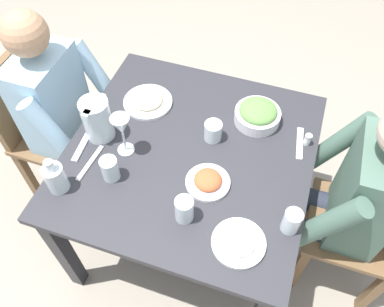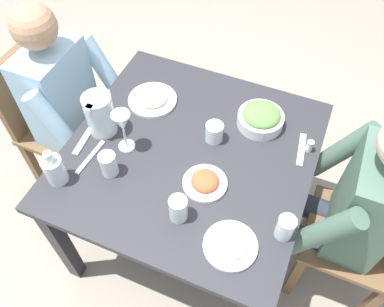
# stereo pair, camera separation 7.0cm
# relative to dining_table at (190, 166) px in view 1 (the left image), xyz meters

# --- Properties ---
(ground_plane) EXTENTS (8.00, 8.00, 0.00)m
(ground_plane) POSITION_rel_dining_table_xyz_m (0.00, 0.00, -0.61)
(ground_plane) COLOR gray
(dining_table) EXTENTS (0.99, 0.99, 0.71)m
(dining_table) POSITION_rel_dining_table_xyz_m (0.00, 0.00, 0.00)
(dining_table) COLOR #2D2D33
(dining_table) RESTS_ON ground_plane
(chair_near) EXTENTS (0.40, 0.40, 0.85)m
(chair_near) POSITION_rel_dining_table_xyz_m (0.05, -0.83, -0.13)
(chair_near) COLOR brown
(chair_near) RESTS_ON ground_plane
(chair_far) EXTENTS (0.40, 0.40, 0.85)m
(chair_far) POSITION_rel_dining_table_xyz_m (0.10, 0.83, -0.13)
(chair_far) COLOR brown
(chair_far) RESTS_ON ground_plane
(diner_near) EXTENTS (0.48, 0.53, 1.15)m
(diner_near) POSITION_rel_dining_table_xyz_m (0.05, -0.63, 0.02)
(diner_near) COLOR #4C6B5B
(diner_near) RESTS_ON ground_plane
(diner_far) EXTENTS (0.48, 0.53, 1.15)m
(diner_far) POSITION_rel_dining_table_xyz_m (0.10, 0.63, 0.02)
(diner_far) COLOR #9EC6E0
(diner_far) RESTS_ON ground_plane
(water_pitcher) EXTENTS (0.16, 0.12, 0.19)m
(water_pitcher) POSITION_rel_dining_table_xyz_m (-0.03, 0.39, 0.20)
(water_pitcher) COLOR silver
(water_pitcher) RESTS_ON dining_table
(salad_bowl) EXTENTS (0.20, 0.20, 0.09)m
(salad_bowl) POSITION_rel_dining_table_xyz_m (0.26, -0.22, 0.14)
(salad_bowl) COLOR white
(salad_bowl) RESTS_ON dining_table
(plate_rice_curry) EXTENTS (0.17, 0.17, 0.05)m
(plate_rice_curry) POSITION_rel_dining_table_xyz_m (-0.12, -0.12, 0.12)
(plate_rice_curry) COLOR white
(plate_rice_curry) RESTS_ON dining_table
(plate_yoghurt) EXTENTS (0.19, 0.19, 0.04)m
(plate_yoghurt) POSITION_rel_dining_table_xyz_m (-0.33, -0.29, 0.12)
(plate_yoghurt) COLOR white
(plate_yoghurt) RESTS_ON dining_table
(plate_beans) EXTENTS (0.22, 0.22, 0.04)m
(plate_beans) POSITION_rel_dining_table_xyz_m (0.20, 0.27, 0.12)
(plate_beans) COLOR white
(plate_beans) RESTS_ON dining_table
(water_glass_far_right) EXTENTS (0.07, 0.07, 0.11)m
(water_glass_far_right) POSITION_rel_dining_table_xyz_m (-0.29, -0.08, 0.16)
(water_glass_far_right) COLOR silver
(water_glass_far_right) RESTS_ON dining_table
(water_glass_by_pitcher) EXTENTS (0.07, 0.07, 0.09)m
(water_glass_by_pitcher) POSITION_rel_dining_table_xyz_m (0.10, -0.07, 0.15)
(water_glass_by_pitcher) COLOR silver
(water_glass_by_pitcher) RESTS_ON dining_table
(water_glass_far_left) EXTENTS (0.06, 0.06, 0.10)m
(water_glass_far_left) POSITION_rel_dining_table_xyz_m (-0.21, -0.45, 0.15)
(water_glass_far_left) COLOR silver
(water_glass_far_left) RESTS_ON dining_table
(water_glass_center) EXTENTS (0.07, 0.07, 0.10)m
(water_glass_center) POSITION_rel_dining_table_xyz_m (-0.21, 0.25, 0.15)
(water_glass_center) COLOR silver
(water_glass_center) RESTS_ON dining_table
(wine_glass) EXTENTS (0.08, 0.08, 0.20)m
(wine_glass) POSITION_rel_dining_table_xyz_m (-0.08, 0.25, 0.24)
(wine_glass) COLOR silver
(wine_glass) RESTS_ON dining_table
(oil_carafe) EXTENTS (0.08, 0.08, 0.16)m
(oil_carafe) POSITION_rel_dining_table_xyz_m (-0.32, 0.42, 0.16)
(oil_carafe) COLOR silver
(oil_carafe) RESTS_ON dining_table
(salt_shaker) EXTENTS (0.03, 0.03, 0.05)m
(salt_shaker) POSITION_rel_dining_table_xyz_m (0.20, -0.45, 0.13)
(salt_shaker) COLOR white
(salt_shaker) RESTS_ON dining_table
(fork_near) EXTENTS (0.17, 0.04, 0.01)m
(fork_near) POSITION_rel_dining_table_xyz_m (-0.11, 0.43, 0.11)
(fork_near) COLOR silver
(fork_near) RESTS_ON dining_table
(knife_near) EXTENTS (0.19, 0.03, 0.01)m
(knife_near) POSITION_rel_dining_table_xyz_m (-0.19, 0.36, 0.11)
(knife_near) COLOR silver
(knife_near) RESTS_ON dining_table
(fork_far) EXTENTS (0.17, 0.05, 0.01)m
(fork_far) POSITION_rel_dining_table_xyz_m (0.19, -0.42, 0.11)
(fork_far) COLOR silver
(fork_far) RESTS_ON dining_table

